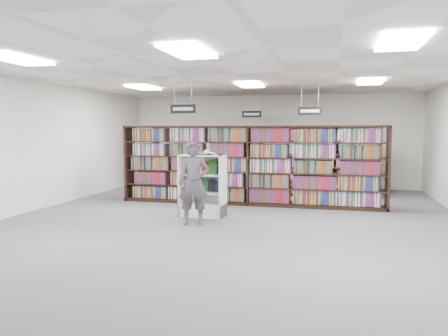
% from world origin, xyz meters
% --- Properties ---
extents(floor, '(12.00, 12.00, 0.00)m').
position_xyz_m(floor, '(0.00, 0.00, 0.00)').
color(floor, '#4E4E53').
rests_on(floor, ground).
extents(ceiling, '(10.00, 12.00, 0.10)m').
position_xyz_m(ceiling, '(0.00, 0.00, 3.20)').
color(ceiling, white).
rests_on(ceiling, wall_back).
extents(wall_back, '(10.00, 0.10, 3.20)m').
position_xyz_m(wall_back, '(0.00, 6.00, 1.60)').
color(wall_back, silver).
rests_on(wall_back, ground).
extents(wall_front, '(10.00, 0.10, 3.20)m').
position_xyz_m(wall_front, '(0.00, -6.00, 1.60)').
color(wall_front, silver).
rests_on(wall_front, ground).
extents(wall_left, '(0.10, 12.00, 3.20)m').
position_xyz_m(wall_left, '(-5.00, 0.00, 1.60)').
color(wall_left, silver).
rests_on(wall_left, ground).
extents(bookshelf_row_near, '(7.00, 0.60, 2.10)m').
position_xyz_m(bookshelf_row_near, '(0.00, 2.00, 1.05)').
color(bookshelf_row_near, black).
rests_on(bookshelf_row_near, floor).
extents(bookshelf_row_mid, '(7.00, 0.60, 2.10)m').
position_xyz_m(bookshelf_row_mid, '(0.00, 4.00, 1.05)').
color(bookshelf_row_mid, black).
rests_on(bookshelf_row_mid, floor).
extents(bookshelf_row_far, '(7.00, 0.60, 2.10)m').
position_xyz_m(bookshelf_row_far, '(0.00, 5.70, 1.05)').
color(bookshelf_row_far, black).
rests_on(bookshelf_row_far, floor).
extents(aisle_sign_left, '(0.65, 0.02, 0.80)m').
position_xyz_m(aisle_sign_left, '(-1.50, 1.00, 2.53)').
color(aisle_sign_left, '#B2B2B7').
rests_on(aisle_sign_left, ceiling).
extents(aisle_sign_right, '(0.65, 0.02, 0.80)m').
position_xyz_m(aisle_sign_right, '(1.50, 3.00, 2.53)').
color(aisle_sign_right, '#B2B2B7').
rests_on(aisle_sign_right, ceiling).
extents(aisle_sign_center, '(0.65, 0.02, 0.80)m').
position_xyz_m(aisle_sign_center, '(-0.50, 5.00, 2.53)').
color(aisle_sign_center, '#B2B2B7').
rests_on(aisle_sign_center, ceiling).
extents(troffer_front_left, '(0.60, 1.20, 0.04)m').
position_xyz_m(troffer_front_left, '(-3.00, -3.00, 3.16)').
color(troffer_front_left, white).
rests_on(troffer_front_left, ceiling).
extents(troffer_front_center, '(0.60, 1.20, 0.04)m').
position_xyz_m(troffer_front_center, '(0.00, -3.00, 3.16)').
color(troffer_front_center, white).
rests_on(troffer_front_center, ceiling).
extents(troffer_front_right, '(0.60, 1.20, 0.04)m').
position_xyz_m(troffer_front_right, '(3.00, -3.00, 3.16)').
color(troffer_front_right, white).
rests_on(troffer_front_right, ceiling).
extents(troffer_back_left, '(0.60, 1.20, 0.04)m').
position_xyz_m(troffer_back_left, '(-3.00, 2.00, 3.16)').
color(troffer_back_left, white).
rests_on(troffer_back_left, ceiling).
extents(troffer_back_center, '(0.60, 1.20, 0.04)m').
position_xyz_m(troffer_back_center, '(0.00, 2.00, 3.16)').
color(troffer_back_center, white).
rests_on(troffer_back_center, ceiling).
extents(troffer_back_right, '(0.60, 1.20, 0.04)m').
position_xyz_m(troffer_back_right, '(3.00, 2.00, 3.16)').
color(troffer_back_right, white).
rests_on(troffer_back_right, ceiling).
extents(endcap_display, '(1.05, 0.57, 1.43)m').
position_xyz_m(endcap_display, '(-0.74, 0.18, 0.49)').
color(endcap_display, white).
rests_on(endcap_display, floor).
extents(open_book, '(0.75, 0.50, 0.13)m').
position_xyz_m(open_book, '(-0.64, 0.19, 1.46)').
color(open_book, black).
rests_on(open_book, endcap_display).
extents(shopper, '(0.72, 0.56, 1.76)m').
position_xyz_m(shopper, '(-0.68, -0.70, 0.88)').
color(shopper, '#4A444E').
rests_on(shopper, floor).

